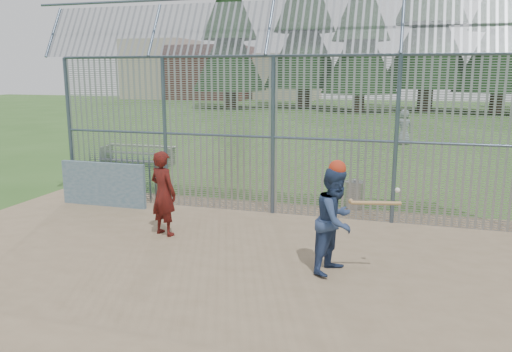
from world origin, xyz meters
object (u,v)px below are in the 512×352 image
(dugout_wall, at_px, (103,184))
(batter, at_px, (336,220))
(bleacher, at_px, (137,154))
(onlooker, at_px, (163,193))
(trash_can, at_px, (354,195))

(dugout_wall, xyz_separation_m, batter, (6.67, -2.83, 0.37))
(dugout_wall, bearing_deg, bleacher, 111.56)
(batter, height_order, onlooker, batter)
(dugout_wall, height_order, bleacher, dugout_wall)
(onlooker, height_order, bleacher, onlooker)
(batter, relative_size, onlooker, 1.02)
(dugout_wall, distance_m, batter, 7.25)
(bleacher, bearing_deg, dugout_wall, -68.44)
(trash_can, xyz_separation_m, bleacher, (-8.91, 4.17, 0.03))
(onlooker, bearing_deg, trash_can, -118.40)
(dugout_wall, bearing_deg, trash_can, 14.64)
(dugout_wall, distance_m, trash_can, 6.81)
(trash_can, bearing_deg, bleacher, 154.92)
(dugout_wall, relative_size, batter, 1.29)
(onlooker, bearing_deg, bleacher, -37.26)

